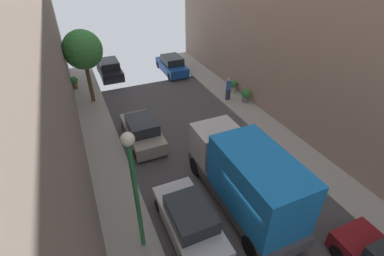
% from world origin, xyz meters
% --- Properties ---
extents(ground, '(32.00, 32.00, 0.00)m').
position_xyz_m(ground, '(0.00, 0.00, 0.00)').
color(ground, '#423F42').
extents(sidewalk_right, '(2.00, 44.00, 0.15)m').
position_xyz_m(sidewalk_right, '(5.00, 0.00, 0.07)').
color(sidewalk_right, gray).
rests_on(sidewalk_right, ground).
extents(parked_car_left_2, '(1.78, 4.20, 1.57)m').
position_xyz_m(parked_car_left_2, '(-2.70, 0.97, 0.72)').
color(parked_car_left_2, silver).
rests_on(parked_car_left_2, ground).
extents(parked_car_left_3, '(1.78, 4.20, 1.57)m').
position_xyz_m(parked_car_left_3, '(-2.70, 7.96, 0.72)').
color(parked_car_left_3, gray).
rests_on(parked_car_left_3, ground).
extents(parked_car_left_4, '(1.78, 4.20, 1.57)m').
position_xyz_m(parked_car_left_4, '(-2.70, 18.74, 0.72)').
color(parked_car_left_4, black).
rests_on(parked_car_left_4, ground).
extents(parked_car_right_3, '(1.78, 4.20, 1.57)m').
position_xyz_m(parked_car_right_3, '(2.70, 17.42, 0.72)').
color(parked_car_right_3, '#194799').
rests_on(parked_car_right_3, ground).
extents(delivery_truck, '(2.26, 6.60, 3.38)m').
position_xyz_m(delivery_truck, '(0.00, 1.30, 1.79)').
color(delivery_truck, '#4C4C51').
rests_on(delivery_truck, ground).
extents(pedestrian, '(0.40, 0.36, 1.72)m').
position_xyz_m(pedestrian, '(4.55, 10.40, 1.07)').
color(pedestrian, '#2D334C').
rests_on(pedestrian, sidewalk_right).
extents(street_tree_0, '(2.66, 2.66, 5.18)m').
position_xyz_m(street_tree_0, '(-4.75, 14.34, 3.98)').
color(street_tree_0, brown).
rests_on(street_tree_0, sidewalk_left).
extents(potted_plant_0, '(0.67, 0.67, 1.01)m').
position_xyz_m(potted_plant_0, '(5.54, 9.54, 0.71)').
color(potted_plant_0, slate).
rests_on(potted_plant_0, sidewalk_right).
extents(potted_plant_1, '(0.59, 0.59, 0.93)m').
position_xyz_m(potted_plant_1, '(5.61, 11.45, 0.64)').
color(potted_plant_1, '#B2A899').
rests_on(potted_plant_1, sidewalk_right).
extents(potted_plant_2, '(0.63, 0.63, 0.99)m').
position_xyz_m(potted_plant_2, '(-5.79, 17.17, 0.73)').
color(potted_plant_2, brown).
rests_on(potted_plant_2, sidewalk_left).
extents(lamp_post, '(0.44, 0.44, 5.24)m').
position_xyz_m(lamp_post, '(-4.60, 1.11, 3.62)').
color(lamp_post, '#26723F').
rests_on(lamp_post, sidewalk_left).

